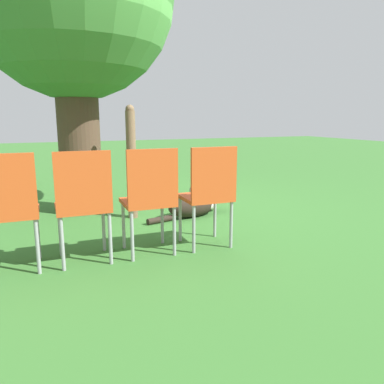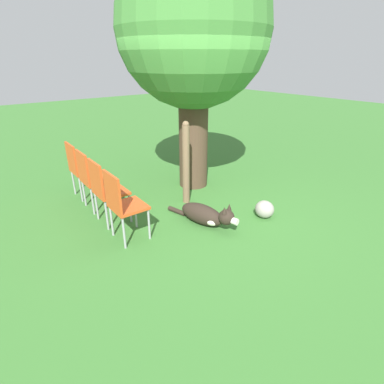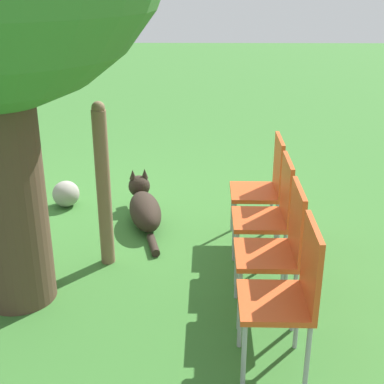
# 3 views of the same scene
# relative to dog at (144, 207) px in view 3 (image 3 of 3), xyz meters

# --- Properties ---
(ground_plane) EXTENTS (30.00, 30.00, 0.00)m
(ground_plane) POSITION_rel_dog_xyz_m (0.58, 0.43, -0.16)
(ground_plane) COLOR #38702D
(dog) EXTENTS (0.45, 1.24, 0.42)m
(dog) POSITION_rel_dog_xyz_m (0.00, 0.00, 0.00)
(dog) COLOR #2D231C
(dog) RESTS_ON ground_plane
(fence_post) EXTENTS (0.11, 0.11, 1.36)m
(fence_post) POSITION_rel_dog_xyz_m (0.23, 0.78, 0.53)
(fence_post) COLOR brown
(fence_post) RESTS_ON ground_plane
(red_chair_0) EXTENTS (0.43, 0.45, 0.96)m
(red_chair_0) POSITION_rel_dog_xyz_m (-1.10, 0.38, 0.40)
(red_chair_0) COLOR #D14C1E
(red_chair_0) RESTS_ON ground_plane
(red_chair_1) EXTENTS (0.43, 0.45, 0.96)m
(red_chair_1) POSITION_rel_dog_xyz_m (-1.09, 0.94, 0.40)
(red_chair_1) COLOR #D14C1E
(red_chair_1) RESTS_ON ground_plane
(red_chair_2) EXTENTS (0.43, 0.45, 0.96)m
(red_chair_2) POSITION_rel_dog_xyz_m (-1.07, 1.51, 0.40)
(red_chair_2) COLOR #D14C1E
(red_chair_2) RESTS_ON ground_plane
(red_chair_3) EXTENTS (0.43, 0.45, 0.96)m
(red_chair_3) POSITION_rel_dog_xyz_m (-1.06, 2.07, 0.40)
(red_chair_3) COLOR #D14C1E
(red_chair_3) RESTS_ON ground_plane
(garden_rock) EXTENTS (0.27, 0.29, 0.27)m
(garden_rock) POSITION_rel_dog_xyz_m (0.85, -0.38, -0.02)
(garden_rock) COLOR gray
(garden_rock) RESTS_ON ground_plane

